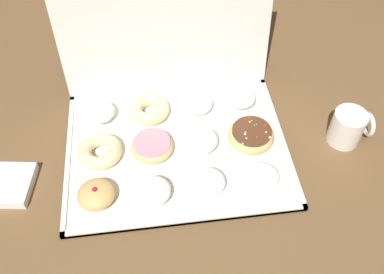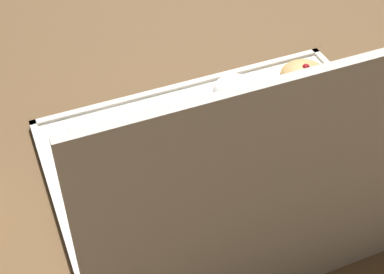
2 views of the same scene
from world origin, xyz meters
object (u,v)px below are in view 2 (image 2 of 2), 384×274
(cruller_donut_4, at_px, (342,124))
(pink_frosted_donut_5, at_px, (271,146))
(powdered_filled_donut_11, at_px, (144,263))
(powdered_filled_donut_10, at_px, (229,231))
(jelly_filled_donut_0, at_px, (304,76))
(powdered_filled_donut_3, at_px, (92,134))
(donut_box, at_px, (234,165))
(powdered_filled_donut_6, at_px, (197,161))
(sprinkle_donut_7, at_px, (114,187))
(powdered_filled_donut_2, at_px, (168,114))
(powdered_filled_donut_1, at_px, (236,91))
(cruller_donut_9, at_px, (312,200))

(cruller_donut_4, bearing_deg, pink_frosted_donut_5, 0.39)
(pink_frosted_donut_5, bearing_deg, powdered_filled_donut_11, 27.41)
(powdered_filled_donut_10, bearing_deg, jelly_filled_donut_0, -136.13)
(powdered_filled_donut_3, bearing_deg, cruller_donut_4, 161.44)
(donut_box, xyz_separation_m, powdered_filled_donut_3, (0.20, -0.13, 0.03))
(powdered_filled_donut_6, xyz_separation_m, sprinkle_donut_7, (0.14, 0.00, -0.00))
(powdered_filled_donut_3, relative_size, sprinkle_donut_7, 0.67)
(powdered_filled_donut_3, bearing_deg, powdered_filled_donut_2, 179.52)
(powdered_filled_donut_10, bearing_deg, powdered_filled_donut_3, -64.65)
(pink_frosted_donut_5, xyz_separation_m, powdered_filled_donut_6, (0.13, -0.01, 0.01))
(donut_box, height_order, cruller_donut_4, cruller_donut_4)
(jelly_filled_donut_0, relative_size, sprinkle_donut_7, 0.73)
(cruller_donut_4, xyz_separation_m, powdered_filled_donut_11, (0.40, 0.14, 0.00))
(powdered_filled_donut_1, xyz_separation_m, powdered_filled_donut_6, (0.13, 0.14, 0.00))
(powdered_filled_donut_2, distance_m, pink_frosted_donut_5, 0.18)
(donut_box, xyz_separation_m, powdered_filled_donut_1, (-0.07, -0.14, 0.03))
(jelly_filled_donut_0, xyz_separation_m, powdered_filled_donut_10, (0.28, 0.27, -0.00))
(jelly_filled_donut_0, bearing_deg, powdered_filled_donut_2, 0.45)
(cruller_donut_9, bearing_deg, powdered_filled_donut_6, -46.80)
(cruller_donut_4, height_order, cruller_donut_9, cruller_donut_9)
(powdered_filled_donut_3, relative_size, pink_frosted_donut_5, 0.74)
(powdered_filled_donut_11, bearing_deg, powdered_filled_donut_10, -177.64)
(powdered_filled_donut_1, relative_size, powdered_filled_donut_2, 0.98)
(donut_box, xyz_separation_m, sprinkle_donut_7, (0.20, -0.00, 0.03))
(cruller_donut_4, bearing_deg, jelly_filled_donut_0, -92.65)
(powdered_filled_donut_11, bearing_deg, jelly_filled_donut_0, -146.08)
(powdered_filled_donut_6, relative_size, powdered_filled_donut_10, 1.06)
(jelly_filled_donut_0, xyz_separation_m, cruller_donut_4, (0.01, 0.13, -0.00))
(powdered_filled_donut_1, bearing_deg, sprinkle_donut_7, 26.96)
(jelly_filled_donut_0, height_order, powdered_filled_donut_11, jelly_filled_donut_0)
(jelly_filled_donut_0, relative_size, powdered_filled_donut_6, 0.97)
(powdered_filled_donut_6, bearing_deg, donut_box, 175.50)
(powdered_filled_donut_3, bearing_deg, donut_box, 146.69)
(powdered_filled_donut_2, height_order, powdered_filled_donut_6, powdered_filled_donut_6)
(sprinkle_donut_7, distance_m, powdered_filled_donut_11, 0.15)
(cruller_donut_9, bearing_deg, powdered_filled_donut_2, -63.85)
(powdered_filled_donut_2, distance_m, powdered_filled_donut_11, 0.30)
(powdered_filled_donut_1, distance_m, cruller_donut_9, 0.27)
(pink_frosted_donut_5, bearing_deg, powdered_filled_donut_10, 43.86)
(pink_frosted_donut_5, bearing_deg, donut_box, -3.23)
(pink_frosted_donut_5, relative_size, powdered_filled_donut_11, 1.31)
(powdered_filled_donut_3, bearing_deg, sprinkle_donut_7, 90.30)
(powdered_filled_donut_10, bearing_deg, pink_frosted_donut_5, -136.14)
(pink_frosted_donut_5, bearing_deg, powdered_filled_donut_6, -3.87)
(powdered_filled_donut_6, height_order, powdered_filled_donut_11, powdered_filled_donut_6)
(sprinkle_donut_7, bearing_deg, powdered_filled_donut_6, -179.80)
(donut_box, bearing_deg, cruller_donut_9, 116.05)
(powdered_filled_donut_1, bearing_deg, powdered_filled_donut_10, 62.78)
(donut_box, relative_size, sprinkle_donut_7, 4.74)
(jelly_filled_donut_0, distance_m, pink_frosted_donut_5, 0.20)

